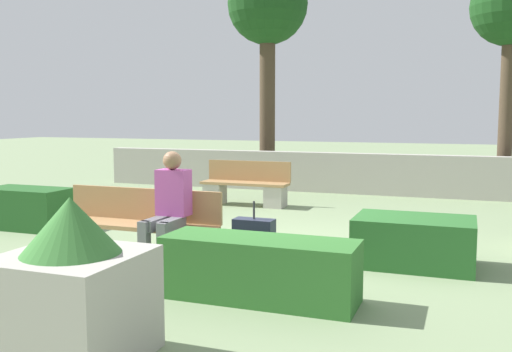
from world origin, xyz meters
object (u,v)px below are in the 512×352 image
object	(u,v)px
bench_left_side	(245,189)
planter_corner_right	(73,289)
tree_leftmost	(268,11)
bench_front	(136,232)
tree_center_left	(511,13)
person_seated_man	(168,204)
suitcase	(254,246)

from	to	relation	value
bench_left_side	planter_corner_right	distance (m)	7.23
planter_corner_right	tree_leftmost	size ratio (longest dim) A/B	0.21
bench_front	planter_corner_right	world-z (taller)	planter_corner_right
bench_left_side	tree_center_left	xyz separation A→B (m)	(4.81, 2.98, 3.56)
bench_front	bench_left_side	distance (m)	4.44
bench_front	tree_center_left	distance (m)	9.37
bench_left_side	tree_leftmost	bearing A→B (deg)	110.29
person_seated_man	tree_center_left	distance (m)	9.09
bench_front	bench_left_side	size ratio (longest dim) A/B	1.21
bench_left_side	person_seated_man	world-z (taller)	person_seated_man
tree_leftmost	tree_center_left	xyz separation A→B (m)	(5.60, -0.58, -0.48)
bench_front	bench_left_side	bearing A→B (deg)	94.07
bench_left_side	person_seated_man	bearing A→B (deg)	-71.77
suitcase	tree_center_left	distance (m)	8.79
bench_front	suitcase	size ratio (longest dim) A/B	2.58
tree_leftmost	tree_center_left	bearing A→B (deg)	-5.90
planter_corner_right	bench_left_side	bearing A→B (deg)	101.71
tree_center_left	planter_corner_right	bearing A→B (deg)	-108.40
suitcase	tree_center_left	size ratio (longest dim) A/B	0.17
planter_corner_right	tree_center_left	distance (m)	11.12
person_seated_man	tree_leftmost	xyz separation A→B (m)	(-1.64, 8.13, 3.62)
planter_corner_right	tree_center_left	size ratio (longest dim) A/B	0.25
person_seated_man	suitcase	distance (m)	1.12
person_seated_man	tree_leftmost	distance (m)	9.05
tree_center_left	suitcase	bearing A→B (deg)	-111.42
person_seated_man	tree_center_left	world-z (taller)	tree_center_left
bench_front	bench_left_side	world-z (taller)	same
person_seated_man	tree_center_left	xyz separation A→B (m)	(3.96, 7.55, 3.14)
person_seated_man	planter_corner_right	bearing A→B (deg)	-76.10
bench_left_side	tree_center_left	size ratio (longest dim) A/B	0.36
bench_front	tree_leftmost	distance (m)	9.02
planter_corner_right	tree_leftmost	xyz separation A→B (m)	(-2.26, 10.64, 3.84)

